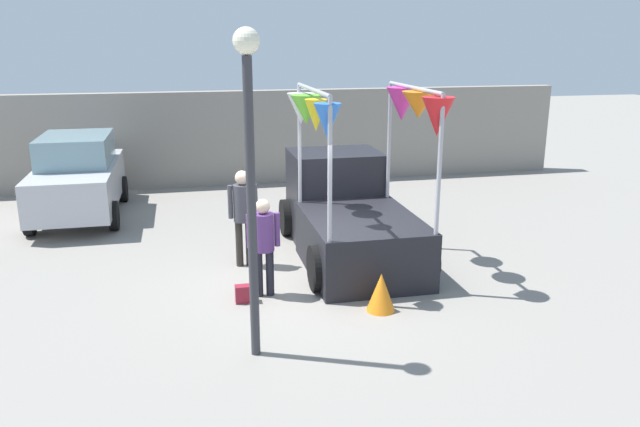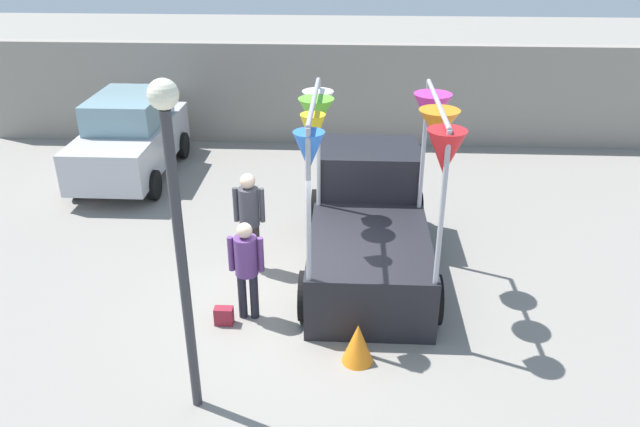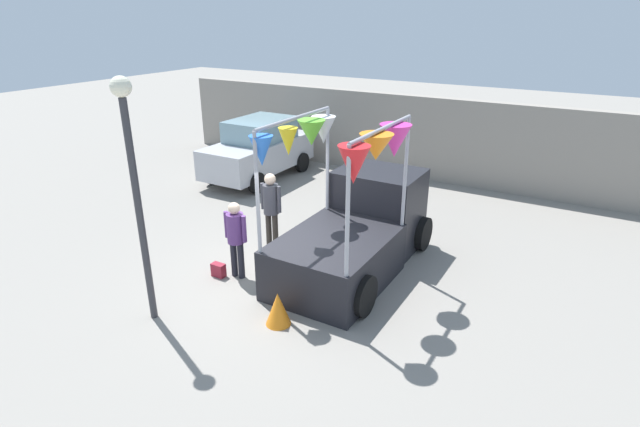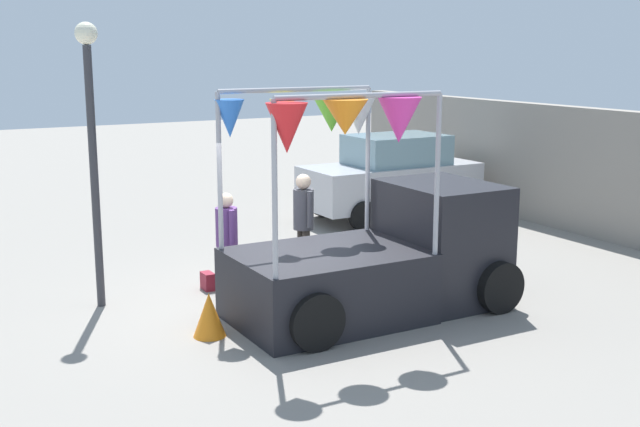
% 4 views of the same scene
% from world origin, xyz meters
% --- Properties ---
extents(ground_plane, '(60.00, 60.00, 0.00)m').
position_xyz_m(ground_plane, '(0.00, 0.00, 0.00)').
color(ground_plane, gray).
extents(vendor_truck, '(2.45, 4.11, 3.23)m').
position_xyz_m(vendor_truck, '(0.99, 1.34, 0.93)').
color(vendor_truck, black).
rests_on(vendor_truck, ground).
extents(parked_car, '(1.88, 4.00, 1.88)m').
position_xyz_m(parked_car, '(-4.39, 5.10, 0.94)').
color(parked_car, '#B7B7BC').
rests_on(parked_car, ground).
extents(person_customer, '(0.53, 0.34, 1.60)m').
position_xyz_m(person_customer, '(-0.84, -0.40, 0.96)').
color(person_customer, black).
rests_on(person_customer, ground).
extents(person_vendor, '(0.53, 0.34, 1.77)m').
position_xyz_m(person_vendor, '(-1.01, 1.04, 1.07)').
color(person_vendor, '#2D2823').
rests_on(person_vendor, ground).
extents(handbag, '(0.28, 0.16, 0.28)m').
position_xyz_m(handbag, '(-1.19, -0.60, 0.14)').
color(handbag, maroon).
rests_on(handbag, ground).
extents(street_lamp, '(0.32, 0.32, 4.14)m').
position_xyz_m(street_lamp, '(-1.21, -2.29, 2.68)').
color(street_lamp, '#333338').
rests_on(street_lamp, ground).
extents(brick_boundary_wall, '(18.00, 0.36, 2.60)m').
position_xyz_m(brick_boundary_wall, '(0.00, 7.69, 1.30)').
color(brick_boundary_wall, gray).
rests_on(brick_boundary_wall, ground).
extents(folded_kite_bundle_tangerine, '(0.46, 0.46, 0.60)m').
position_xyz_m(folded_kite_bundle_tangerine, '(0.81, -1.36, 0.30)').
color(folded_kite_bundle_tangerine, orange).
rests_on(folded_kite_bundle_tangerine, ground).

